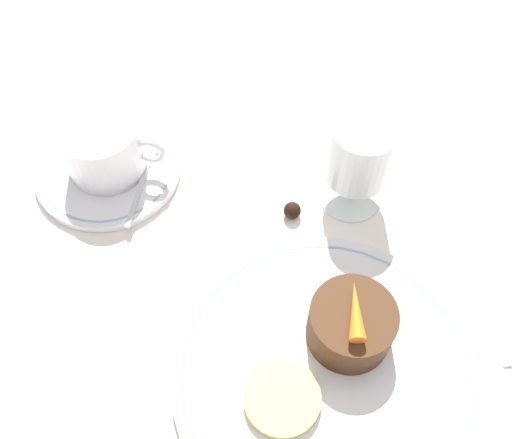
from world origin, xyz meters
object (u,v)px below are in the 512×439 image
Objects in this scene: dinner_plate at (326,373)px; dessert_cake at (356,325)px; coffee_cup at (103,146)px; wine_glass at (359,157)px.

dinner_plate is 3.58× the size of dessert_cake.
dinner_plate is 2.49× the size of coffee_cup.
wine_glass is at bearing 87.78° from dinner_plate.
dinner_plate is at bearing -92.22° from wine_glass.
coffee_cup is at bearing 142.87° from dinner_plate.
wine_glass is (0.27, 0.01, 0.03)m from coffee_cup.
coffee_cup is 0.32m from dessert_cake.
dessert_cake is (0.01, -0.16, -0.03)m from wine_glass.
coffee_cup is at bearing 150.53° from dessert_cake.
wine_glass is 1.45× the size of dessert_cake.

